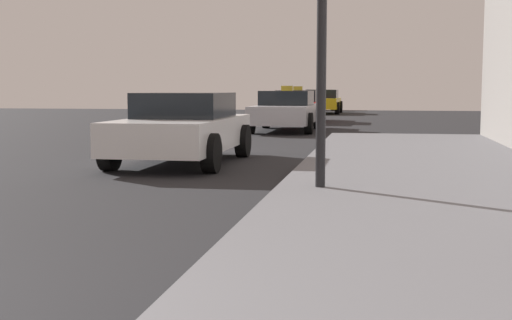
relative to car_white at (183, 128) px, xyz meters
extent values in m
cylinder|color=black|center=(2.79, -3.60, 1.38)|extent=(0.12, 0.12, 3.75)
cube|color=white|center=(0.00, -0.05, -0.10)|extent=(1.71, 4.07, 0.55)
cube|color=black|center=(0.00, 0.16, 0.40)|extent=(1.51, 1.83, 0.45)
cylinder|color=black|center=(0.86, -1.35, -0.32)|extent=(0.22, 0.64, 0.64)
cylinder|color=black|center=(-0.86, -1.35, -0.32)|extent=(0.22, 0.64, 0.64)
cylinder|color=black|center=(0.86, 1.26, -0.32)|extent=(0.22, 0.64, 0.64)
cylinder|color=black|center=(-0.86, 1.26, -0.32)|extent=(0.22, 0.64, 0.64)
cube|color=#B7B7BF|center=(0.58, 9.63, -0.10)|extent=(1.75, 4.52, 0.55)
cube|color=black|center=(0.58, 9.86, 0.40)|extent=(1.54, 2.04, 0.45)
cube|color=yellow|center=(0.58, 9.86, 0.71)|extent=(0.36, 0.14, 0.16)
cylinder|color=black|center=(1.46, 8.18, -0.32)|extent=(0.22, 0.64, 0.64)
cylinder|color=black|center=(-0.29, 8.18, -0.32)|extent=(0.22, 0.64, 0.64)
cylinder|color=black|center=(1.46, 11.08, -0.32)|extent=(0.22, 0.64, 0.64)
cylinder|color=black|center=(-0.29, 11.08, -0.32)|extent=(0.22, 0.64, 0.64)
cube|color=red|center=(0.23, 15.69, -0.10)|extent=(1.82, 4.39, 0.55)
cube|color=black|center=(0.23, 15.91, 0.40)|extent=(1.60, 1.97, 0.45)
cube|color=yellow|center=(0.23, 15.91, 0.71)|extent=(0.36, 0.14, 0.16)
cylinder|color=black|center=(1.14, 14.28, -0.32)|extent=(0.22, 0.64, 0.64)
cylinder|color=black|center=(-0.68, 14.28, -0.32)|extent=(0.22, 0.64, 0.64)
cylinder|color=black|center=(1.14, 17.09, -0.32)|extent=(0.22, 0.64, 0.64)
cylinder|color=black|center=(-0.68, 17.09, -0.32)|extent=(0.22, 0.64, 0.64)
cube|color=yellow|center=(0.51, 25.03, -0.10)|extent=(1.72, 4.36, 0.55)
cube|color=black|center=(0.51, 25.24, 0.40)|extent=(1.52, 1.96, 0.45)
cylinder|color=black|center=(1.38, 23.63, -0.32)|extent=(0.22, 0.64, 0.64)
cylinder|color=black|center=(-0.35, 23.63, -0.32)|extent=(0.22, 0.64, 0.64)
cylinder|color=black|center=(1.38, 26.42, -0.32)|extent=(0.22, 0.64, 0.64)
cylinder|color=black|center=(-0.35, 26.42, -0.32)|extent=(0.22, 0.64, 0.64)
cube|color=#233899|center=(-0.21, 31.63, -0.10)|extent=(1.85, 4.58, 0.55)
cube|color=black|center=(-0.21, 31.86, 0.40)|extent=(1.63, 2.06, 0.45)
cube|color=yellow|center=(-0.21, 31.86, 0.71)|extent=(0.36, 0.14, 0.16)
cylinder|color=black|center=(0.72, 30.17, -0.32)|extent=(0.22, 0.64, 0.64)
cylinder|color=black|center=(-1.13, 30.17, -0.32)|extent=(0.22, 0.64, 0.64)
cylinder|color=black|center=(0.72, 33.10, -0.32)|extent=(0.22, 0.64, 0.64)
cylinder|color=black|center=(-1.13, 33.10, -0.32)|extent=(0.22, 0.64, 0.64)
camera|label=1|loc=(3.47, -11.89, 0.71)|focal=47.96mm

